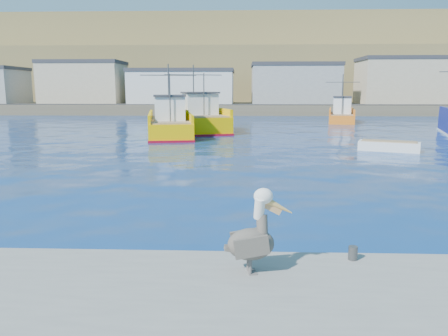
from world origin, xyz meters
name	(u,v)px	position (x,y,z in m)	size (l,w,h in m)	color
ground	(221,230)	(0.00, 0.00, 0.00)	(260.00, 260.00, 0.00)	navy
dock_bollards	(242,251)	(0.60, -3.40, 0.65)	(36.20, 0.20, 0.30)	#4C4C4C
far_shore	(240,71)	(0.00, 109.20, 8.98)	(200.00, 81.00, 24.00)	brown
trawler_yellow_a	(170,125)	(-5.86, 26.56, 1.03)	(5.66, 11.54, 6.48)	#F6B600
trawler_yellow_b	(197,119)	(-3.97, 32.14, 1.12)	(8.00, 13.49, 6.70)	#F6B600
boat_orange	(341,114)	(13.27, 43.73, 1.02)	(4.57, 8.48, 6.04)	orange
skiff_mid	(389,147)	(10.63, 17.44, 0.27)	(4.16, 2.75, 0.85)	silver
pelican	(253,237)	(0.83, -4.13, 1.24)	(1.41, 0.70, 1.73)	#595451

